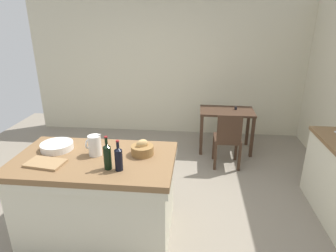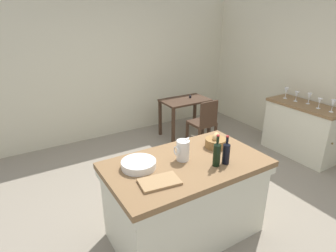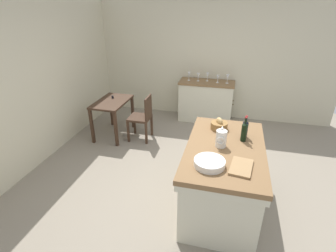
{
  "view_description": "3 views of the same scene",
  "coord_description": "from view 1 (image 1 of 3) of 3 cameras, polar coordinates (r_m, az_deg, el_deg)",
  "views": [
    {
      "loc": [
        0.55,
        -2.93,
        2.2
      ],
      "look_at": [
        0.2,
        0.44,
        0.91
      ],
      "focal_mm": 30.7,
      "sensor_mm": 36.0,
      "label": 1
    },
    {
      "loc": [
        -1.88,
        -2.46,
        2.28
      ],
      "look_at": [
        -0.06,
        0.53,
        0.85
      ],
      "focal_mm": 30.15,
      "sensor_mm": 36.0,
      "label": 2
    },
    {
      "loc": [
        -3.27,
        -0.45,
        2.49
      ],
      "look_at": [
        0.05,
        0.39,
        0.83
      ],
      "focal_mm": 27.98,
      "sensor_mm": 36.0,
      "label": 3
    }
  ],
  "objects": [
    {
      "name": "wine_bottle_dark",
      "position": [
        2.65,
        -9.78,
        -6.33
      ],
      "size": [
        0.07,
        0.07,
        0.3
      ],
      "color": "black",
      "rests_on": "island_table"
    },
    {
      "name": "wine_bottle_amber",
      "position": [
        2.68,
        -11.95,
        -5.82
      ],
      "size": [
        0.07,
        0.07,
        0.32
      ],
      "color": "black",
      "rests_on": "island_table"
    },
    {
      "name": "wall_back",
      "position": [
        5.63,
        0.17,
        11.61
      ],
      "size": [
        5.32,
        0.12,
        2.6
      ],
      "primitive_type": "cube",
      "color": "beige",
      "rests_on": "ground"
    },
    {
      "name": "cutting_board",
      "position": [
        2.99,
        -23.17,
        -6.8
      ],
      "size": [
        0.38,
        0.26,
        0.02
      ],
      "primitive_type": "cube",
      "rotation": [
        0.0,
        0.0,
        -0.14
      ],
      "color": "#99754C",
      "rests_on": "island_table"
    },
    {
      "name": "bread_basket",
      "position": [
        2.93,
        -5.12,
        -4.62
      ],
      "size": [
        0.23,
        0.23,
        0.17
      ],
      "color": "olive",
      "rests_on": "island_table"
    },
    {
      "name": "pitcher",
      "position": [
        2.98,
        -14.36,
        -3.69
      ],
      "size": [
        0.17,
        0.13,
        0.25
      ],
      "color": "silver",
      "rests_on": "island_table"
    },
    {
      "name": "ground_plane",
      "position": [
        3.71,
        -3.96,
        -15.67
      ],
      "size": [
        6.76,
        6.76,
        0.0
      ],
      "primitive_type": "plane",
      "color": "gray"
    },
    {
      "name": "writing_desk",
      "position": [
        5.0,
        11.54,
        1.81
      ],
      "size": [
        0.91,
        0.57,
        0.78
      ],
      "color": "#3D281C",
      "rests_on": "ground"
    },
    {
      "name": "island_table",
      "position": [
        3.18,
        -13.81,
        -12.69
      ],
      "size": [
        1.6,
        0.93,
        0.89
      ],
      "color": "brown",
      "rests_on": "ground"
    },
    {
      "name": "wash_bowl",
      "position": [
        3.26,
        -21.17,
        -3.75
      ],
      "size": [
        0.33,
        0.33,
        0.07
      ],
      "primitive_type": "cylinder",
      "color": "silver",
      "rests_on": "island_table"
    },
    {
      "name": "wooden_chair",
      "position": [
        4.45,
        11.76,
        -2.39
      ],
      "size": [
        0.41,
        0.41,
        0.89
      ],
      "color": "#3D281C",
      "rests_on": "ground"
    }
  ]
}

